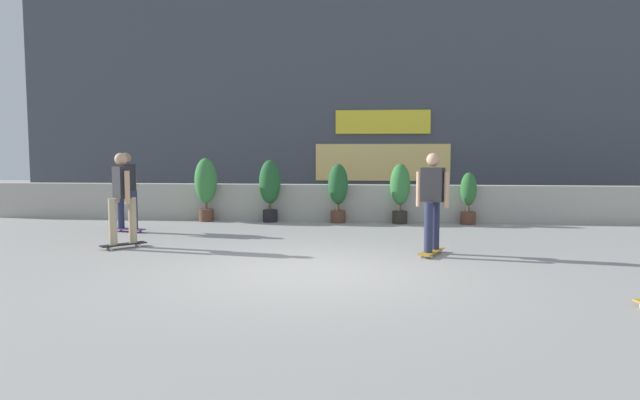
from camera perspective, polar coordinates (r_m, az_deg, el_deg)
ground_plane at (r=8.13m, az=-0.99°, el=-7.24°), size 48.00×48.00×0.00m
planter_wall at (r=13.99m, az=1.72°, el=-0.26°), size 18.00×0.40×0.90m
building_backdrop at (r=17.99m, az=2.57°, el=9.82°), size 20.00×2.08×6.50m
potted_plant_0 at (r=14.08m, az=-11.56°, el=1.57°), size 0.54×0.54×1.56m
potted_plant_1 at (r=13.70m, az=-5.12°, el=1.43°), size 0.52×0.52×1.51m
potted_plant_2 at (r=13.51m, az=1.85°, el=1.13°), size 0.48×0.48×1.43m
potted_plant_3 at (r=13.50m, az=8.15°, el=1.10°), size 0.48×0.48×1.43m
potted_plant_4 at (r=13.68m, az=14.87°, el=0.35°), size 0.38×0.38×1.23m
skater_far_left at (r=12.61m, az=-19.07°, el=1.14°), size 0.82×0.54×1.70m
skater_foreground at (r=9.40m, az=11.38°, el=0.12°), size 0.52×0.81×1.70m
skater_by_wall_left at (r=10.52m, az=-19.51°, el=0.43°), size 0.69×0.72×1.70m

